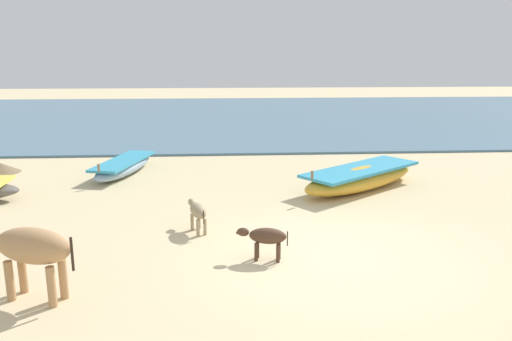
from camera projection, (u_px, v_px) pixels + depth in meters
The scene contains 8 objects.
ground at pixel (332, 256), 8.57m from camera, with size 80.00×80.00×0.00m, color beige.
sea_water at pixel (258, 116), 26.60m from camera, with size 60.00×20.00×0.08m, color slate.
fishing_boat_1 at pixel (361, 177), 12.70m from camera, with size 3.82×3.30×0.75m.
fishing_boat_4 at pixel (124, 166), 14.24m from camera, with size 1.56×3.23×0.60m.
cow_adult_tan at pixel (30, 248), 6.94m from camera, with size 1.58×0.84×1.05m.
calf_near_dark at pixel (266, 237), 8.33m from camera, with size 0.86×0.38×0.56m.
calf_far_dun at pixel (198, 211), 9.65m from camera, with size 0.47×0.86×0.58m.
debris_pile_1 at pixel (1, 168), 14.43m from camera, with size 1.06×1.06×0.28m, color #7A6647.
Camera 1 is at (-1.81, -7.90, 3.40)m, focal length 35.41 mm.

